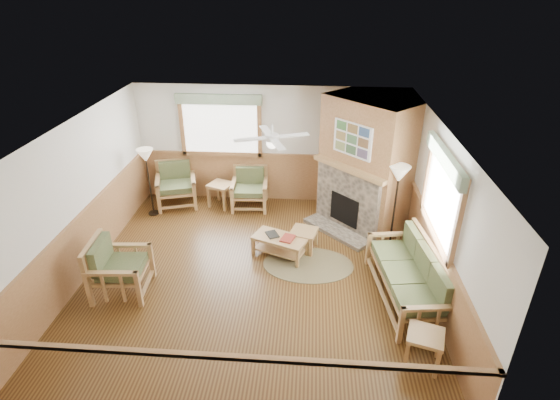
# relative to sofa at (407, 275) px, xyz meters

# --- Properties ---
(floor) EXTENTS (6.00, 6.00, 0.01)m
(floor) POSITION_rel_sofa_xyz_m (-2.55, 0.46, -0.47)
(floor) COLOR #4E3215
(floor) RESTS_ON ground
(ceiling) EXTENTS (6.00, 6.00, 0.01)m
(ceiling) POSITION_rel_sofa_xyz_m (-2.55, 0.46, 2.23)
(ceiling) COLOR white
(ceiling) RESTS_ON floor
(wall_back) EXTENTS (6.00, 0.02, 2.70)m
(wall_back) POSITION_rel_sofa_xyz_m (-2.55, 3.46, 0.88)
(wall_back) COLOR silver
(wall_back) RESTS_ON floor
(wall_front) EXTENTS (6.00, 0.02, 2.70)m
(wall_front) POSITION_rel_sofa_xyz_m (-2.55, -2.54, 0.88)
(wall_front) COLOR silver
(wall_front) RESTS_ON floor
(wall_left) EXTENTS (0.02, 6.00, 2.70)m
(wall_left) POSITION_rel_sofa_xyz_m (-5.55, 0.46, 0.88)
(wall_left) COLOR silver
(wall_left) RESTS_ON floor
(wall_right) EXTENTS (0.02, 6.00, 2.70)m
(wall_right) POSITION_rel_sofa_xyz_m (0.45, 0.46, 0.88)
(wall_right) COLOR silver
(wall_right) RESTS_ON floor
(wainscot) EXTENTS (6.00, 6.00, 1.10)m
(wainscot) POSITION_rel_sofa_xyz_m (-2.55, 0.46, 0.08)
(wainscot) COLOR #93643C
(wainscot) RESTS_ON floor
(fireplace) EXTENTS (3.11, 3.11, 2.70)m
(fireplace) POSITION_rel_sofa_xyz_m (-0.50, 2.51, 0.88)
(fireplace) COLOR #93643C
(fireplace) RESTS_ON floor
(window_back) EXTENTS (1.90, 0.16, 1.50)m
(window_back) POSITION_rel_sofa_xyz_m (-3.65, 3.42, 2.06)
(window_back) COLOR white
(window_back) RESTS_ON wall_back
(window_right) EXTENTS (0.16, 1.90, 1.50)m
(window_right) POSITION_rel_sofa_xyz_m (0.41, 0.26, 2.06)
(window_right) COLOR white
(window_right) RESTS_ON wall_right
(ceiling_fan) EXTENTS (1.59, 1.59, 0.36)m
(ceiling_fan) POSITION_rel_sofa_xyz_m (-2.25, 0.76, 2.19)
(ceiling_fan) COLOR white
(ceiling_fan) RESTS_ON ceiling
(sofa) EXTENTS (2.13, 1.09, 0.94)m
(sofa) POSITION_rel_sofa_xyz_m (0.00, 0.00, 0.00)
(sofa) COLOR #A9814F
(sofa) RESTS_ON floor
(armchair_back_left) EXTENTS (1.08, 1.08, 0.97)m
(armchair_back_left) POSITION_rel_sofa_xyz_m (-4.69, 3.01, 0.02)
(armchair_back_left) COLOR #A9814F
(armchair_back_left) RESTS_ON floor
(armchair_back_right) EXTENTS (0.83, 0.83, 0.89)m
(armchair_back_right) POSITION_rel_sofa_xyz_m (-2.99, 3.01, -0.02)
(armchair_back_right) COLOR #A9814F
(armchair_back_right) RESTS_ON floor
(armchair_left) EXTENTS (0.93, 0.93, 0.97)m
(armchair_left) POSITION_rel_sofa_xyz_m (-4.71, -0.17, 0.02)
(armchair_left) COLOR #A9814F
(armchair_left) RESTS_ON floor
(coffee_table) EXTENTS (1.12, 0.84, 0.40)m
(coffee_table) POSITION_rel_sofa_xyz_m (-2.15, 1.08, -0.27)
(coffee_table) COLOR #A9814F
(coffee_table) RESTS_ON floor
(end_table_chairs) EXTENTS (0.64, 0.63, 0.56)m
(end_table_chairs) POSITION_rel_sofa_xyz_m (-3.65, 3.01, -0.19)
(end_table_chairs) COLOR #A9814F
(end_table_chairs) RESTS_ON floor
(end_table_sofa) EXTENTS (0.59, 0.57, 0.53)m
(end_table_sofa) POSITION_rel_sofa_xyz_m (-0.00, -1.38, -0.20)
(end_table_sofa) COLOR #A9814F
(end_table_sofa) RESTS_ON floor
(footstool) EXTENTS (0.59, 0.59, 0.42)m
(footstool) POSITION_rel_sofa_xyz_m (-1.70, 1.32, -0.26)
(footstool) COLOR #A9814F
(footstool) RESTS_ON floor
(braided_rug) EXTENTS (2.18, 2.18, 0.01)m
(braided_rug) POSITION_rel_sofa_xyz_m (-1.60, 0.79, -0.46)
(braided_rug) COLOR brown
(braided_rug) RESTS_ON floor
(floor_lamp_left) EXTENTS (0.37, 0.37, 1.55)m
(floor_lamp_left) POSITION_rel_sofa_xyz_m (-5.10, 2.50, 0.31)
(floor_lamp_left) COLOR black
(floor_lamp_left) RESTS_ON floor
(floor_lamp_right) EXTENTS (0.50, 0.50, 1.72)m
(floor_lamp_right) POSITION_rel_sofa_xyz_m (0.00, 1.56, 0.39)
(floor_lamp_right) COLOR black
(floor_lamp_right) RESTS_ON floor
(book_red) EXTENTS (0.30, 0.35, 0.03)m
(book_red) POSITION_rel_sofa_xyz_m (-2.00, 1.03, -0.04)
(book_red) COLOR maroon
(book_red) RESTS_ON coffee_table
(book_dark) EXTENTS (0.30, 0.33, 0.03)m
(book_dark) POSITION_rel_sofa_xyz_m (-2.30, 1.15, -0.04)
(book_dark) COLOR black
(book_dark) RESTS_ON coffee_table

